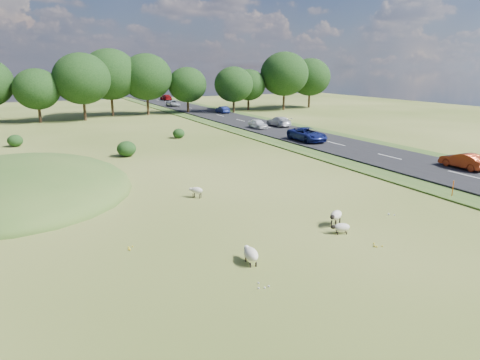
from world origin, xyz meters
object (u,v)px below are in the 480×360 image
Objects in this scene: sheep_2 at (336,215)px; car_3 at (173,103)px; sheep_1 at (196,190)px; car_1 at (222,110)px; car_5 at (258,124)px; sheep_3 at (341,227)px; car_7 at (307,134)px; sheep_0 at (251,254)px; car_4 at (166,97)px; car_0 at (464,161)px; car_6 at (279,121)px; marker_post at (453,189)px.

car_3 is at bearing -130.21° from sheep_2.
car_1 is at bearing -67.86° from sheep_1.
car_5 is (19.13, 26.26, 0.36)m from sheep_1.
sheep_2 is 1.15× the size of sheep_3.
sheep_1 is 0.26× the size of car_5.
sheep_2 is 0.22× the size of car_7.
sheep_3 is at bearing 71.90° from car_1.
car_5 is at bearing -20.87° from sheep_0.
sheep_3 is 0.21× the size of car_4.
car_0 is at bearing 90.00° from car_1.
car_4 is (3.80, 17.97, 0.08)m from car_3.
car_7 is at bearing -90.00° from car_5.
car_1 is 20.87m from car_5.
car_7 is (19.13, 14.41, 0.50)m from sheep_1.
car_6 is at bearing 9.82° from car_5.
sheep_0 reaches higher than sheep_3.
marker_post is at bearing -96.18° from car_5.
car_1 reaches higher than car_5.
car_3 reaches higher than car_1.
sheep_1 is (1.40, 10.47, 0.04)m from sheep_0.
car_0 reaches higher than sheep_1.
marker_post reaches higher than sheep_1.
car_1 reaches higher than marker_post.
marker_post is 0.30× the size of car_0.
sheep_0 is 77.53m from car_3.
sheep_3 is 0.19× the size of car_7.
car_7 is at bearing 86.79° from car_4.
sheep_3 is at bearing 19.73° from car_0.
car_5 is at bearing -91.71° from sheep_3.
car_3 is at bearing -77.75° from car_1.
car_6 is at bearing 73.11° from car_7.
car_7 reaches higher than sheep_2.
marker_post is 1.12× the size of sheep_3.
car_6 is (24.32, 37.39, 0.46)m from sheep_0.
car_3 reaches higher than car_5.
sheep_2 is 0.25× the size of car_4.
car_5 is at bearing -77.82° from sheep_1.
car_1 is 0.81× the size of car_6.
sheep_2 is 0.33× the size of car_5.
sheep_2 is 0.27× the size of car_3.
car_6 is (0.00, -19.87, 0.05)m from car_1.
sheep_1 is 0.25× the size of car_1.
car_0 is (7.48, 4.81, 0.30)m from marker_post.
sheep_0 is 6.02m from sheep_3.
car_7 reaches higher than car_6.
car_4 is (0.00, 85.14, 0.07)m from car_0.
marker_post is at bearing -72.31° from sheep_0.
car_6 reaches higher than sheep_3.
sheep_0 is 6.79m from sheep_2.
car_1 is 19.87m from car_6.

